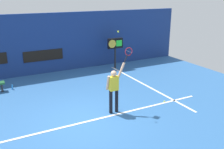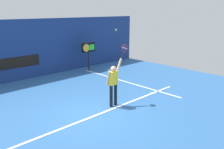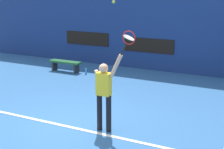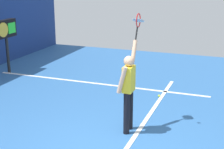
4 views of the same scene
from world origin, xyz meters
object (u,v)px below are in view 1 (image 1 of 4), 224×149
Objects in this scene: tennis_player at (114,88)px; tennis_ball at (118,32)px; scoreboard_clock at (115,45)px; water_bottle at (12,87)px; tennis_racket at (128,52)px; spare_ball at (164,101)px.

tennis_ball is (0.21, 0.07, 2.08)m from tennis_player.
tennis_player is 1.07× the size of scoreboard_clock.
tennis_player is 28.75× the size of tennis_ball.
tennis_ball is 0.28× the size of water_bottle.
tennis_racket reaches higher than water_bottle.
tennis_racket is 5.85m from scoreboard_clock.
tennis_player is 2.10m from tennis_ball.
tennis_racket is 9.11× the size of tennis_ball.
water_bottle is at bearing 140.25° from spare_ball.
tennis_racket is 2.87m from spare_ball.
tennis_racket reaches higher than tennis_player.
scoreboard_clock reaches higher than water_bottle.
tennis_ball reaches higher than scoreboard_clock.
tennis_ball is 3.74m from spare_ball.
tennis_racket is at bearing -113.59° from scoreboard_clock.
water_bottle is (-3.35, 4.33, -2.97)m from tennis_ball.
tennis_player is at bearing 179.60° from tennis_racket.
tennis_racket reaches higher than scoreboard_clock.
tennis_ball reaches higher than water_bottle.
tennis_player is 6.06m from scoreboard_clock.
spare_ball is (2.13, -0.23, -3.06)m from tennis_ball.
scoreboard_clock is at bearing 83.95° from spare_ball.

